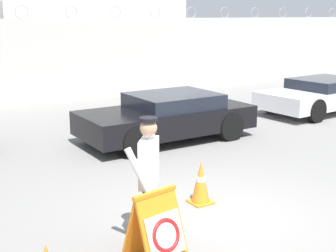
{
  "coord_description": "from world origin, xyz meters",
  "views": [
    {
      "loc": [
        -4.41,
        -5.4,
        3.12
      ],
      "look_at": [
        -0.27,
        1.26,
        1.25
      ],
      "focal_mm": 50.0,
      "sensor_mm": 36.0,
      "label": 1
    }
  ],
  "objects_px": {
    "traffic_cone_near": "(201,182)",
    "parked_car_far_side": "(322,94)",
    "parked_car_rear_sedan": "(168,116)",
    "barricade_sign": "(157,230)",
    "security_guard": "(149,175)"
  },
  "relations": [
    {
      "from": "traffic_cone_near",
      "to": "parked_car_far_side",
      "type": "distance_m",
      "value": 8.82
    },
    {
      "from": "barricade_sign",
      "to": "security_guard",
      "type": "bearing_deg",
      "value": 60.84
    },
    {
      "from": "traffic_cone_near",
      "to": "security_guard",
      "type": "bearing_deg",
      "value": -151.15
    },
    {
      "from": "traffic_cone_near",
      "to": "parked_car_rear_sedan",
      "type": "height_order",
      "value": "parked_car_rear_sedan"
    },
    {
      "from": "security_guard",
      "to": "barricade_sign",
      "type": "bearing_deg",
      "value": 18.58
    },
    {
      "from": "barricade_sign",
      "to": "security_guard",
      "type": "distance_m",
      "value": 0.82
    },
    {
      "from": "security_guard",
      "to": "traffic_cone_near",
      "type": "relative_size",
      "value": 2.44
    },
    {
      "from": "barricade_sign",
      "to": "parked_car_rear_sedan",
      "type": "relative_size",
      "value": 0.23
    },
    {
      "from": "traffic_cone_near",
      "to": "parked_car_far_side",
      "type": "bearing_deg",
      "value": 27.73
    },
    {
      "from": "barricade_sign",
      "to": "parked_car_far_side",
      "type": "distance_m",
      "value": 10.97
    },
    {
      "from": "security_guard",
      "to": "parked_car_far_side",
      "type": "distance_m",
      "value": 10.49
    },
    {
      "from": "barricade_sign",
      "to": "security_guard",
      "type": "height_order",
      "value": "security_guard"
    },
    {
      "from": "barricade_sign",
      "to": "security_guard",
      "type": "xyz_separation_m",
      "value": [
        0.22,
        0.6,
        0.51
      ]
    },
    {
      "from": "parked_car_rear_sedan",
      "to": "parked_car_far_side",
      "type": "relative_size",
      "value": 0.97
    },
    {
      "from": "traffic_cone_near",
      "to": "parked_car_far_side",
      "type": "relative_size",
      "value": 0.16
    }
  ]
}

